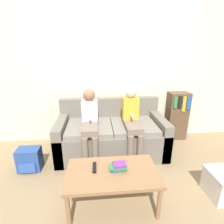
# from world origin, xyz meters

# --- Properties ---
(ground_plane) EXTENTS (10.00, 10.00, 0.00)m
(ground_plane) POSITION_xyz_m (0.00, 0.00, 0.00)
(ground_plane) COLOR #937A56
(wall_back) EXTENTS (8.00, 0.06, 2.60)m
(wall_back) POSITION_xyz_m (-0.00, 1.09, 1.30)
(wall_back) COLOR beige
(wall_back) RESTS_ON ground_plane
(couch) EXTENTS (1.73, 0.88, 0.85)m
(couch) POSITION_xyz_m (0.00, 0.56, 0.30)
(couch) COLOR #6B665B
(couch) RESTS_ON ground_plane
(coffee_table) EXTENTS (0.97, 0.56, 0.42)m
(coffee_table) POSITION_xyz_m (-0.09, -0.55, 0.38)
(coffee_table) COLOR #8E6642
(coffee_table) RESTS_ON ground_plane
(person_left) EXTENTS (0.24, 0.59, 1.09)m
(person_left) POSITION_xyz_m (-0.34, 0.35, 0.63)
(person_left) COLOR #756656
(person_left) RESTS_ON ground_plane
(person_right) EXTENTS (0.24, 0.59, 1.12)m
(person_right) POSITION_xyz_m (0.30, 0.35, 0.64)
(person_right) COLOR #756656
(person_right) RESTS_ON ground_plane
(tv_remote) EXTENTS (0.04, 0.17, 0.02)m
(tv_remote) POSITION_xyz_m (-0.28, -0.48, 0.43)
(tv_remote) COLOR black
(tv_remote) RESTS_ON coffee_table
(book_stack) EXTENTS (0.19, 0.15, 0.07)m
(book_stack) POSITION_xyz_m (-0.02, -0.51, 0.46)
(book_stack) COLOR #23519E
(book_stack) RESTS_ON coffee_table
(bookshelf) EXTENTS (0.37, 0.27, 0.91)m
(bookshelf) POSITION_xyz_m (1.29, 0.92, 0.46)
(bookshelf) COLOR brown
(bookshelf) RESTS_ON ground_plane
(storage_box) EXTENTS (0.36, 0.37, 0.32)m
(storage_box) POSITION_xyz_m (1.21, -0.57, 0.16)
(storage_box) COLOR silver
(storage_box) RESTS_ON ground_plane
(backpack) EXTENTS (0.31, 0.24, 0.34)m
(backpack) POSITION_xyz_m (-1.21, 0.14, 0.17)
(backpack) COLOR #284789
(backpack) RESTS_ON ground_plane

